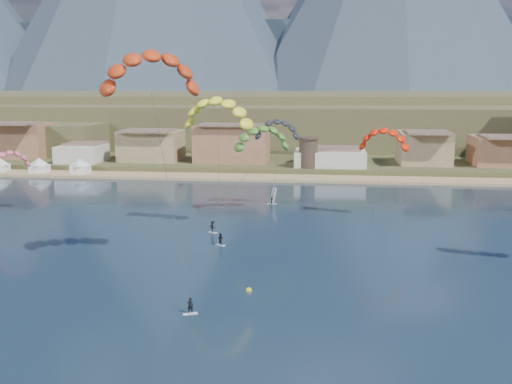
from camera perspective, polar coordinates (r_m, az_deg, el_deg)
ground at (r=58.15m, az=-3.84°, el=-15.55°), size 2400.00×2400.00×0.00m
beach at (r=159.66m, az=3.11°, el=1.33°), size 2200.00×12.00×0.90m
land at (r=611.96m, az=5.86°, el=7.99°), size 2200.00×900.00×4.00m
foothills at (r=284.57m, az=9.31°, el=7.00°), size 940.00×210.00×18.00m
town at (r=181.21m, az=-9.30°, el=4.77°), size 400.00×24.00×12.00m
watchtower at (r=166.52m, az=5.03°, el=3.81°), size 5.82×5.82×8.60m
beach_tents at (r=180.67m, az=-21.82°, el=2.77°), size 43.40×6.40×5.00m
kitesurfer_red at (r=78.57m, az=-10.07°, el=11.79°), size 15.83×19.56×32.13m
kitesurfer_yellow at (r=101.75m, az=-3.70°, el=7.99°), size 13.32×14.05×24.53m
kitesurfer_green at (r=114.27m, az=0.56°, el=5.50°), size 13.80×20.22×21.64m
distant_kite_pink at (r=125.61m, az=-22.50°, el=3.18°), size 8.12×7.64×14.46m
distant_kite_dark at (r=119.80m, az=2.03°, el=6.35°), size 9.59×6.06×19.93m
distant_kite_orange at (r=112.91m, az=12.15°, el=5.31°), size 10.27×7.01×18.97m
windsurfer at (r=126.56m, az=1.59°, el=-0.64°), size 2.12×2.32×3.65m
buoy at (r=74.73m, az=-0.68°, el=-9.38°), size 0.73×0.73×0.73m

